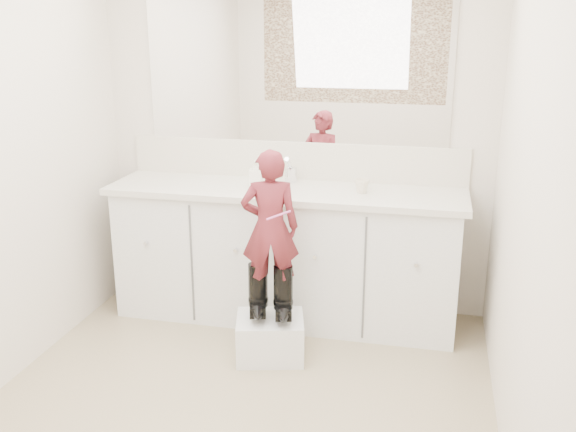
# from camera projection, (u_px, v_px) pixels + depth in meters

# --- Properties ---
(floor) EXTENTS (3.00, 3.00, 0.00)m
(floor) POSITION_uv_depth(u_px,v_px,m) (230.00, 419.00, 3.20)
(floor) COLOR #92845F
(floor) RESTS_ON ground
(wall_back) EXTENTS (2.60, 0.00, 2.60)m
(wall_back) POSITION_uv_depth(u_px,v_px,m) (295.00, 132.00, 4.25)
(wall_back) COLOR beige
(wall_back) RESTS_ON floor
(wall_front) EXTENTS (2.60, 0.00, 2.60)m
(wall_front) POSITION_uv_depth(u_px,v_px,m) (12.00, 345.00, 1.46)
(wall_front) COLOR beige
(wall_front) RESTS_ON floor
(wall_right) EXTENTS (0.00, 3.00, 3.00)m
(wall_right) POSITION_uv_depth(u_px,v_px,m) (531.00, 205.00, 2.58)
(wall_right) COLOR beige
(wall_right) RESTS_ON floor
(vanity_cabinet) EXTENTS (2.20, 0.55, 0.85)m
(vanity_cabinet) POSITION_uv_depth(u_px,v_px,m) (286.00, 256.00, 4.22)
(vanity_cabinet) COLOR silver
(vanity_cabinet) RESTS_ON floor
(countertop) EXTENTS (2.28, 0.58, 0.04)m
(countertop) POSITION_uv_depth(u_px,v_px,m) (285.00, 191.00, 4.08)
(countertop) COLOR beige
(countertop) RESTS_ON vanity_cabinet
(backsplash) EXTENTS (2.28, 0.03, 0.25)m
(backsplash) POSITION_uv_depth(u_px,v_px,m) (294.00, 160.00, 4.29)
(backsplash) COLOR beige
(backsplash) RESTS_ON countertop
(mirror) EXTENTS (2.00, 0.02, 1.00)m
(mirror) POSITION_uv_depth(u_px,v_px,m) (295.00, 65.00, 4.12)
(mirror) COLOR white
(mirror) RESTS_ON wall_back
(faucet) EXTENTS (0.08, 0.08, 0.10)m
(faucet) POSITION_uv_depth(u_px,v_px,m) (291.00, 175.00, 4.21)
(faucet) COLOR silver
(faucet) RESTS_ON countertop
(cup) EXTENTS (0.12, 0.12, 0.09)m
(cup) POSITION_uv_depth(u_px,v_px,m) (362.00, 186.00, 3.95)
(cup) COLOR beige
(cup) RESTS_ON countertop
(soap_bottle) EXTENTS (0.09, 0.09, 0.17)m
(soap_bottle) POSITION_uv_depth(u_px,v_px,m) (255.00, 174.00, 4.09)
(soap_bottle) COLOR white
(soap_bottle) RESTS_ON countertop
(step_stool) EXTENTS (0.46, 0.41, 0.25)m
(step_stool) POSITION_uv_depth(u_px,v_px,m) (270.00, 337.00, 3.77)
(step_stool) COLOR silver
(step_stool) RESTS_ON floor
(boot_left) EXTENTS (0.17, 0.24, 0.32)m
(boot_left) POSITION_uv_depth(u_px,v_px,m) (258.00, 290.00, 3.73)
(boot_left) COLOR black
(boot_left) RESTS_ON step_stool
(boot_right) EXTENTS (0.17, 0.24, 0.32)m
(boot_right) POSITION_uv_depth(u_px,v_px,m) (283.00, 292.00, 3.69)
(boot_right) COLOR black
(boot_right) RESTS_ON step_stool
(toddler) EXTENTS (0.37, 0.29, 0.90)m
(toddler) POSITION_uv_depth(u_px,v_px,m) (270.00, 228.00, 3.60)
(toddler) COLOR #A33238
(toddler) RESTS_ON step_stool
(toothbrush) EXTENTS (0.13, 0.05, 0.06)m
(toothbrush) POSITION_uv_depth(u_px,v_px,m) (279.00, 215.00, 3.48)
(toothbrush) COLOR #DF57A2
(toothbrush) RESTS_ON toddler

